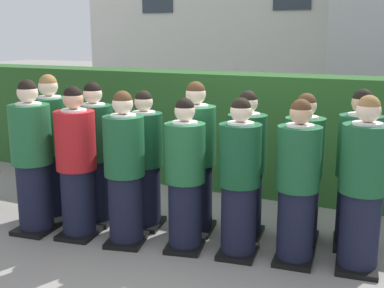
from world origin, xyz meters
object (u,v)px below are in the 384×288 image
at_px(student_in_red_blazer, 77,166).
at_px(student_rear_row_6, 357,174).
at_px(student_front_row_4, 239,182).
at_px(student_rear_row_5, 303,173).
at_px(student_front_row_2, 125,173).
at_px(student_front_row_5, 297,187).
at_px(student_front_row_6, 362,189).
at_px(student_rear_row_0, 52,150).
at_px(student_rear_row_4, 246,169).
at_px(student_rear_row_3, 196,162).
at_px(student_rear_row_2, 145,163).
at_px(student_front_row_3, 185,179).
at_px(student_rear_row_1, 95,157).
at_px(student_front_row_0, 32,161).

relative_size(student_in_red_blazer, student_rear_row_6, 1.00).
relative_size(student_front_row_4, student_rear_row_5, 1.00).
xyz_separation_m(student_front_row_2, student_rear_row_5, (1.65, 0.82, -0.01)).
xyz_separation_m(student_front_row_5, student_front_row_6, (0.57, 0.09, 0.03)).
height_order(student_front_row_4, student_rear_row_0, student_rear_row_0).
height_order(student_in_red_blazer, student_rear_row_4, student_in_red_blazer).
distance_m(student_front_row_4, student_front_row_6, 1.13).
bearing_deg(student_rear_row_5, student_front_row_2, -153.49).
xyz_separation_m(student_front_row_4, student_rear_row_3, (-0.64, 0.39, 0.05)).
xyz_separation_m(student_front_row_6, student_rear_row_5, (-0.63, 0.42, -0.03)).
distance_m(student_rear_row_2, student_rear_row_6, 2.26).
distance_m(student_front_row_3, student_rear_row_0, 1.84).
height_order(student_front_row_5, student_rear_row_2, student_front_row_5).
distance_m(student_in_red_blazer, student_rear_row_3, 1.28).
bearing_deg(student_front_row_6, student_rear_row_0, -178.52).
height_order(student_front_row_3, student_front_row_4, student_front_row_4).
bearing_deg(student_rear_row_3, student_rear_row_0, -170.36).
xyz_separation_m(student_front_row_5, student_rear_row_0, (-2.92, -0.00, 0.06)).
relative_size(student_rear_row_4, student_rear_row_6, 0.97).
bearing_deg(student_in_red_blazer, student_rear_row_1, 98.75).
bearing_deg(student_rear_row_5, student_rear_row_3, -169.28).
xyz_separation_m(student_front_row_0, student_rear_row_2, (1.04, 0.63, -0.06)).
height_order(student_front_row_4, student_rear_row_3, student_rear_row_3).
relative_size(student_in_red_blazer, student_rear_row_4, 1.03).
height_order(student_front_row_2, student_front_row_4, student_front_row_2).
bearing_deg(student_rear_row_6, student_rear_row_2, -169.25).
height_order(student_front_row_6, student_rear_row_3, student_rear_row_3).
height_order(student_front_row_4, student_rear_row_6, student_rear_row_6).
relative_size(student_front_row_0, student_front_row_4, 1.07).
relative_size(student_front_row_6, student_rear_row_4, 1.03).
height_order(student_front_row_2, student_rear_row_6, student_rear_row_6).
relative_size(student_in_red_blazer, student_front_row_5, 1.03).
bearing_deg(student_in_red_blazer, student_front_row_2, 5.37).
bearing_deg(student_front_row_0, student_rear_row_3, 25.03).
distance_m(student_front_row_5, student_front_row_6, 0.58).
bearing_deg(student_front_row_6, student_rear_row_1, -179.34).
distance_m(student_front_row_4, student_rear_row_1, 1.80).
xyz_separation_m(student_rear_row_0, student_rear_row_4, (2.28, 0.40, -0.06)).
bearing_deg(student_rear_row_1, student_front_row_2, -30.36).
bearing_deg(student_in_red_blazer, student_front_row_0, -170.12).
bearing_deg(student_rear_row_3, student_front_row_2, -130.59).
bearing_deg(student_rear_row_1, student_rear_row_0, -174.42).
bearing_deg(student_front_row_0, student_rear_row_0, 104.61).
relative_size(student_front_row_5, student_rear_row_4, 1.00).
bearing_deg(student_rear_row_1, student_in_red_blazer, -81.25).
distance_m(student_front_row_5, student_rear_row_6, 0.76).
bearing_deg(student_rear_row_6, student_front_row_6, -78.30).
relative_size(student_front_row_2, student_front_row_3, 1.04).
distance_m(student_front_row_5, student_rear_row_1, 2.34).
bearing_deg(student_rear_row_3, student_front_row_0, -154.97).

